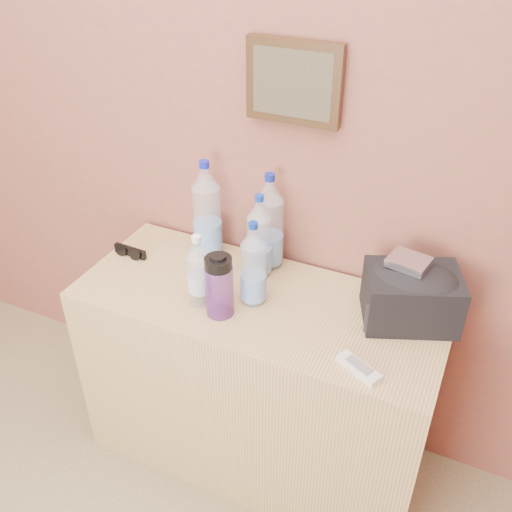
{
  "coord_description": "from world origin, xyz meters",
  "views": [
    {
      "loc": [
        0.84,
        0.39,
        1.92
      ],
      "look_at": [
        0.23,
        1.71,
        0.94
      ],
      "focal_mm": 40.0,
      "sensor_mm": 36.0,
      "label": 1
    }
  ],
  "objects": [
    {
      "name": "ac_remote",
      "position": [
        0.62,
        1.55,
        0.77
      ],
      "size": [
        0.14,
        0.1,
        0.02
      ],
      "primitive_type": "cube",
      "rotation": [
        0.0,
        0.0,
        -0.46
      ],
      "color": "silver",
      "rests_on": "dresser"
    },
    {
      "name": "foil_packet",
      "position": [
        0.67,
        1.84,
        0.96
      ],
      "size": [
        0.13,
        0.12,
        0.02
      ],
      "primitive_type": "cube",
      "rotation": [
        0.0,
        0.0,
        -0.19
      ],
      "color": "white",
      "rests_on": "toiletry_bag"
    },
    {
      "name": "sunglasses",
      "position": [
        -0.3,
        1.76,
        0.78
      ],
      "size": [
        0.13,
        0.05,
        0.03
      ],
      "primitive_type": null,
      "rotation": [
        0.0,
        0.0,
        -0.04
      ],
      "color": "black",
      "rests_on": "dresser"
    },
    {
      "name": "pet_large_d",
      "position": [
        0.22,
        1.72,
        0.89
      ],
      "size": [
        0.08,
        0.08,
        0.29
      ],
      "rotation": [
        0.0,
        0.0,
        0.12
      ],
      "color": "white",
      "rests_on": "dresser"
    },
    {
      "name": "pet_large_b",
      "position": [
        0.18,
        1.93,
        0.92
      ],
      "size": [
        0.1,
        0.1,
        0.35
      ],
      "rotation": [
        0.0,
        0.0,
        -0.03
      ],
      "color": "white",
      "rests_on": "dresser"
    },
    {
      "name": "dresser",
      "position": [
        0.23,
        1.73,
        0.38
      ],
      "size": [
        1.22,
        0.51,
        0.76
      ],
      "primitive_type": "cube",
      "color": "#A16D45",
      "rests_on": "ground"
    },
    {
      "name": "picture_frame",
      "position": [
        0.23,
        1.98,
        1.4
      ],
      "size": [
        0.3,
        0.03,
        0.25
      ],
      "primitive_type": null,
      "color": "#382311",
      "rests_on": "room_shell"
    },
    {
      "name": "pet_small",
      "position": [
        0.06,
        1.64,
        0.87
      ],
      "size": [
        0.07,
        0.07,
        0.25
      ],
      "rotation": [
        0.0,
        0.0,
        -0.13
      ],
      "color": "silver",
      "rests_on": "dresser"
    },
    {
      "name": "toiletry_bag",
      "position": [
        0.69,
        1.84,
        0.85
      ],
      "size": [
        0.33,
        0.29,
        0.19
      ],
      "primitive_type": null,
      "rotation": [
        0.0,
        0.0,
        0.38
      ],
      "color": "black",
      "rests_on": "dresser"
    },
    {
      "name": "pet_large_c",
      "position": [
        0.17,
        1.86,
        0.89
      ],
      "size": [
        0.08,
        0.08,
        0.3
      ],
      "rotation": [
        0.0,
        0.0,
        -0.02
      ],
      "color": "silver",
      "rests_on": "dresser"
    },
    {
      "name": "nalgene_bottle",
      "position": [
        0.15,
        1.62,
        0.87
      ],
      "size": [
        0.09,
        0.09,
        0.22
      ],
      "rotation": [
        0.0,
        0.0,
        -0.03
      ],
      "color": "#622789",
      "rests_on": "dresser"
    },
    {
      "name": "pet_large_a",
      "position": [
        -0.05,
        1.91,
        0.92
      ],
      "size": [
        0.1,
        0.1,
        0.36
      ],
      "rotation": [
        0.0,
        0.0,
        0.3
      ],
      "color": "silver",
      "rests_on": "dresser"
    }
  ]
}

